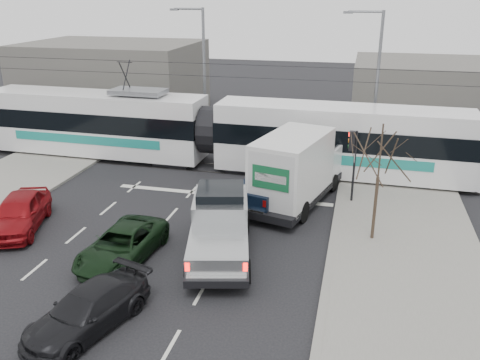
% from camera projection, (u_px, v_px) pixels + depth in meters
% --- Properties ---
extents(ground, '(120.00, 120.00, 0.00)m').
position_uv_depth(ground, '(184.00, 248.00, 21.13)').
color(ground, black).
rests_on(ground, ground).
extents(sidewalk_right, '(6.00, 60.00, 0.15)m').
position_uv_depth(sidewalk_right, '(410.00, 273.00, 19.12)').
color(sidewalk_right, gray).
rests_on(sidewalk_right, ground).
extents(rails, '(60.00, 1.60, 0.03)m').
position_uv_depth(rails, '(240.00, 170.00, 30.22)').
color(rails, '#33302D').
rests_on(rails, ground).
extents(building_left, '(14.00, 10.00, 6.00)m').
position_uv_depth(building_left, '(114.00, 79.00, 43.18)').
color(building_left, '#615D57').
rests_on(building_left, ground).
extents(building_right, '(12.00, 10.00, 5.00)m').
position_uv_depth(building_right, '(432.00, 94.00, 39.44)').
color(building_right, '#615D57').
rests_on(building_right, ground).
extents(bare_tree, '(2.40, 2.40, 5.00)m').
position_uv_depth(bare_tree, '(380.00, 157.00, 20.39)').
color(bare_tree, '#47382B').
rests_on(bare_tree, ground).
extents(traffic_signal, '(0.44, 0.44, 3.60)m').
position_uv_depth(traffic_signal, '(353.00, 151.00, 24.65)').
color(traffic_signal, black).
rests_on(traffic_signal, ground).
extents(street_lamp_near, '(2.38, 0.25, 9.00)m').
position_uv_depth(street_lamp_near, '(374.00, 78.00, 30.46)').
color(street_lamp_near, slate).
rests_on(street_lamp_near, ground).
extents(street_lamp_far, '(2.38, 0.25, 9.00)m').
position_uv_depth(street_lamp_far, '(202.00, 67.00, 34.81)').
color(street_lamp_far, slate).
rests_on(street_lamp_far, ground).
extents(catenary, '(60.00, 0.20, 7.00)m').
position_uv_depth(catenary, '(240.00, 106.00, 28.86)').
color(catenary, black).
rests_on(catenary, ground).
extents(tram, '(29.59, 3.63, 6.03)m').
position_uv_depth(tram, '(210.00, 131.00, 30.44)').
color(tram, white).
rests_on(tram, ground).
extents(silver_pickup, '(3.74, 6.95, 2.40)m').
position_uv_depth(silver_pickup, '(220.00, 223.00, 20.60)').
color(silver_pickup, black).
rests_on(silver_pickup, ground).
extents(box_truck, '(4.25, 7.71, 3.66)m').
position_uv_depth(box_truck, '(297.00, 169.00, 24.94)').
color(box_truck, black).
rests_on(box_truck, ground).
extents(navy_pickup, '(3.48, 6.06, 2.41)m').
position_uv_depth(navy_pickup, '(274.00, 180.00, 25.35)').
color(navy_pickup, black).
rests_on(navy_pickup, ground).
extents(green_car, '(2.45, 4.86, 1.32)m').
position_uv_depth(green_car, '(122.00, 245.00, 20.00)').
color(green_car, black).
rests_on(green_car, ground).
extents(red_car, '(3.29, 5.06, 1.60)m').
position_uv_depth(red_car, '(19.00, 212.00, 22.55)').
color(red_car, maroon).
rests_on(red_car, ground).
extents(dark_car, '(3.12, 4.89, 1.32)m').
position_uv_depth(dark_car, '(88.00, 310.00, 15.91)').
color(dark_car, black).
rests_on(dark_car, ground).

